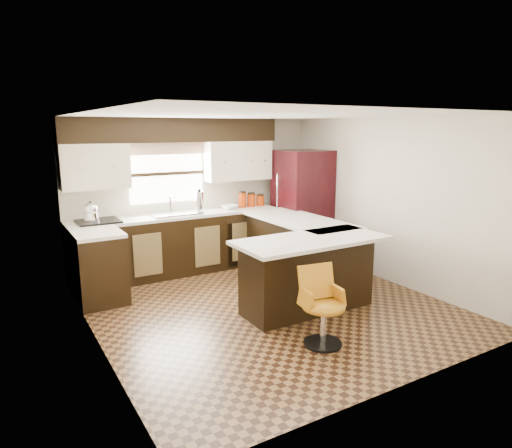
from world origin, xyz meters
TOP-DOWN VIEW (x-y plane):
  - floor at (0.00, 0.00)m, footprint 4.40×4.40m
  - ceiling at (0.00, 0.00)m, footprint 4.40×4.40m
  - wall_back at (0.00, 2.20)m, footprint 4.40×0.00m
  - wall_front at (0.00, -2.20)m, footprint 4.40×0.00m
  - wall_left at (-2.10, 0.00)m, footprint 0.00×4.40m
  - wall_right at (2.10, 0.00)m, footprint 0.00×4.40m
  - base_cab_back at (-0.45, 1.90)m, footprint 3.30×0.60m
  - base_cab_left at (-1.80, 1.25)m, footprint 0.60×0.70m
  - counter_back at (-0.45, 1.90)m, footprint 3.30×0.60m
  - counter_left at (-1.80, 1.25)m, footprint 0.60×0.70m
  - soffit at (-0.40, 2.03)m, footprint 3.40×0.35m
  - upper_cab_left at (-1.62, 2.03)m, footprint 0.94×0.35m
  - upper_cab_right at (0.68, 2.03)m, footprint 1.14×0.35m
  - window_pane at (-0.50, 2.18)m, footprint 1.20×0.02m
  - valance at (-0.50, 2.14)m, footprint 1.30×0.06m
  - sink at (-0.50, 1.88)m, footprint 0.75×0.45m
  - dishwasher at (0.55, 1.61)m, footprint 0.58×0.03m
  - cooktop at (-1.65, 1.88)m, footprint 0.58×0.50m
  - peninsula_long at (0.90, 0.62)m, footprint 0.60×1.95m
  - peninsula_return at (0.38, -0.35)m, footprint 1.65×0.60m
  - counter_pen_long at (0.95, 0.62)m, footprint 0.84×1.95m
  - counter_pen_return at (0.35, -0.44)m, footprint 1.89×0.84m
  - refrigerator at (1.68, 1.55)m, footprint 0.81×0.78m
  - bar_chair at (-0.07, -1.22)m, footprint 0.50×0.50m
  - kettle at (-1.74, 1.88)m, footprint 0.21×0.21m
  - percolator at (-0.08, 1.90)m, footprint 0.14×0.14m
  - mixing_bowl at (0.45, 1.90)m, footprint 0.29×0.29m
  - canister_large at (0.71, 1.92)m, footprint 0.13×0.13m
  - canister_med at (0.88, 1.92)m, footprint 0.14×0.14m
  - canister_small at (1.06, 1.92)m, footprint 0.14×0.14m

SIDE VIEW (x-z plane):
  - floor at x=0.00m, z-range 0.00..0.00m
  - bar_chair at x=-0.07m, z-range 0.00..0.84m
  - dishwasher at x=0.55m, z-range 0.04..0.82m
  - base_cab_back at x=-0.45m, z-range 0.00..0.90m
  - base_cab_left at x=-1.80m, z-range 0.00..0.90m
  - peninsula_long at x=0.90m, z-range 0.00..0.90m
  - peninsula_return at x=0.38m, z-range 0.00..0.90m
  - counter_back at x=-0.45m, z-range 0.90..0.94m
  - counter_left at x=-1.80m, z-range 0.90..0.94m
  - counter_pen_long at x=0.95m, z-range 0.90..0.94m
  - counter_pen_return at x=0.35m, z-range 0.90..0.94m
  - refrigerator at x=1.68m, z-range 0.00..1.89m
  - cooktop at x=-1.65m, z-range 0.94..0.97m
  - sink at x=-0.50m, z-range 0.95..0.98m
  - mixing_bowl at x=0.45m, z-range 0.95..1.01m
  - canister_small at x=1.06m, z-range 0.95..1.11m
  - canister_med at x=0.88m, z-range 0.95..1.15m
  - canister_large at x=0.71m, z-range 0.95..1.19m
  - percolator at x=-0.08m, z-range 0.95..1.27m
  - kettle at x=-1.74m, z-range 0.97..1.25m
  - wall_back at x=0.00m, z-range -1.00..3.40m
  - wall_front at x=0.00m, z-range -1.00..3.40m
  - wall_left at x=-2.10m, z-range -1.00..3.40m
  - wall_right at x=2.10m, z-range -1.00..3.40m
  - window_pane at x=-0.50m, z-range 1.10..2.00m
  - upper_cab_left at x=-1.62m, z-range 1.40..2.04m
  - upper_cab_right at x=0.68m, z-range 1.40..2.04m
  - valance at x=-0.50m, z-range 1.85..2.03m
  - soffit at x=-0.40m, z-range 2.04..2.40m
  - ceiling at x=0.00m, z-range 2.40..2.40m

